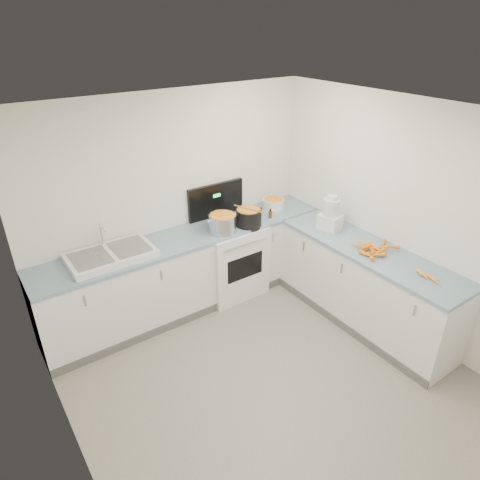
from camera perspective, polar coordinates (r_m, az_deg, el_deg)
floor at (r=4.33m, az=5.41°, el=-19.28°), size 3.50×4.00×0.00m
ceiling at (r=3.03m, az=7.56°, el=14.95°), size 3.50×4.00×0.00m
wall_back at (r=5.01m, az=-8.78°, el=5.04°), size 3.50×0.00×2.50m
wall_left at (r=2.91m, az=-21.98°, el=-15.78°), size 0.00×4.00×2.50m
wall_right at (r=4.74m, az=22.58°, el=1.75°), size 0.00×4.00×2.50m
counter_back at (r=5.13m, az=-6.62°, el=-4.06°), size 3.50×0.62×0.94m
counter_right at (r=5.03m, az=16.26°, el=-5.83°), size 0.62×2.20×0.94m
stove at (r=5.35m, az=-1.40°, el=-2.34°), size 0.76×0.65×1.36m
sink at (r=4.59m, az=-16.83°, el=-1.94°), size 0.86×0.52×0.31m
steel_pot at (r=4.91m, az=-2.36°, el=2.13°), size 0.41×0.41×0.23m
black_pot at (r=5.07m, az=1.15°, el=2.93°), size 0.40×0.40×0.22m
wooden_spoon at (r=5.02m, az=1.16°, el=4.17°), size 0.17×0.39×0.02m
mixing_bowl at (r=5.55m, az=4.45°, el=4.86°), size 0.33×0.33×0.13m
extract_bottle at (r=5.28m, az=4.06°, el=3.44°), size 0.04×0.04×0.10m
spice_jar at (r=5.31m, az=4.39°, el=3.45°), size 0.05×0.05×0.08m
food_processor at (r=5.05m, az=11.96°, el=3.30°), size 0.26×0.29×0.42m
carrot_pile at (r=4.72m, az=17.23°, el=-1.20°), size 0.48×0.41×0.08m
peeled_carrots at (r=4.45m, az=23.91°, el=-4.54°), size 0.11×0.30×0.04m
peelings at (r=4.53m, az=-19.24°, el=-2.19°), size 0.20×0.24×0.01m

